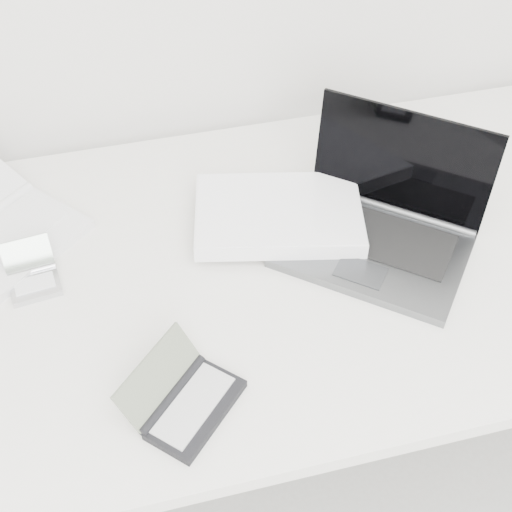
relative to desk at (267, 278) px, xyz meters
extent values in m
cube|color=white|center=(0.00, 0.00, 0.03)|extent=(1.60, 0.80, 0.03)
cylinder|color=silver|center=(0.75, 0.35, -0.33)|extent=(0.04, 0.04, 0.70)
cube|color=#5A5C5F|center=(0.19, -0.03, 0.06)|extent=(0.39, 0.38, 0.02)
cube|color=black|center=(0.21, -0.01, 0.07)|extent=(0.28, 0.26, 0.00)
cube|color=black|center=(0.27, 0.07, 0.17)|extent=(0.27, 0.23, 0.20)
cylinder|color=#5A5C5F|center=(0.26, 0.05, 0.06)|extent=(0.26, 0.22, 0.02)
cube|color=#393B3E|center=(0.15, -0.08, 0.06)|extent=(0.10, 0.10, 0.00)
cube|color=white|center=(0.04, 0.08, 0.08)|extent=(0.34, 0.26, 0.03)
cube|color=white|center=(0.04, 0.08, 0.10)|extent=(0.33, 0.26, 0.00)
cube|color=white|center=(-0.44, 0.14, 0.06)|extent=(0.30, 0.29, 0.02)
cube|color=silver|center=(-0.45, 0.16, 0.07)|extent=(0.23, 0.22, 0.00)
cube|color=#BBBBBF|center=(-0.40, 0.03, 0.05)|extent=(0.09, 0.07, 0.01)
cube|color=silver|center=(-0.40, 0.03, 0.06)|extent=(0.07, 0.04, 0.00)
cube|color=gray|center=(-0.41, 0.08, 0.08)|extent=(0.09, 0.04, 0.05)
cylinder|color=#BBBBBF|center=(-0.41, 0.06, 0.06)|extent=(0.08, 0.02, 0.01)
cube|color=black|center=(-0.18, -0.27, 0.05)|extent=(0.17, 0.17, 0.01)
cube|color=#A1A1A1|center=(-0.18, -0.27, 0.06)|extent=(0.14, 0.14, 0.00)
cube|color=#646D5A|center=(-0.23, -0.23, 0.09)|extent=(0.14, 0.14, 0.06)
cylinder|color=black|center=(-0.21, -0.25, 0.06)|extent=(0.12, 0.12, 0.02)
camera|label=1|loc=(-0.23, -0.84, 0.98)|focal=50.00mm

